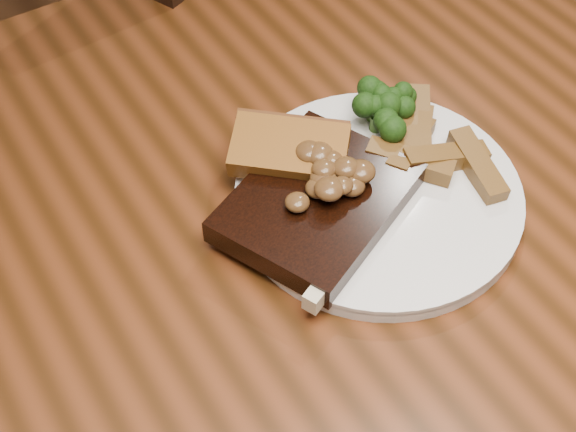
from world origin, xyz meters
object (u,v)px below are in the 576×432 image
object	(u,v)px
dining_table	(302,308)
potato_wedges	(422,152)
chair_far	(213,28)
plate	(378,197)
steak	(318,202)
garlic_bread	(289,165)

from	to	relation	value
dining_table	potato_wedges	distance (m)	0.19
chair_far	dining_table	bearing A→B (deg)	47.14
plate	dining_table	bearing A→B (deg)	-173.12
plate	steak	bearing A→B (deg)	169.15
plate	potato_wedges	distance (m)	0.06
plate	steak	world-z (taller)	steak
steak	chair_far	bearing A→B (deg)	47.92
plate	steak	distance (m)	0.06
chair_far	potato_wedges	bearing A→B (deg)	60.06
steak	garlic_bread	bearing A→B (deg)	62.81
chair_far	garlic_bread	world-z (taller)	chair_far
garlic_bread	plate	bearing A→B (deg)	-6.59
chair_far	potato_wedges	distance (m)	0.62
plate	steak	xyz separation A→B (m)	(-0.06, 0.01, 0.02)
steak	potato_wedges	bearing A→B (deg)	-24.10
garlic_bread	dining_table	bearing A→B (deg)	-71.21
plate	steak	size ratio (longest dim) A/B	1.57
plate	potato_wedges	world-z (taller)	potato_wedges
dining_table	steak	xyz separation A→B (m)	(0.03, 0.02, 0.12)
dining_table	chair_far	size ratio (longest dim) A/B	1.69
garlic_bread	chair_far	bearing A→B (deg)	112.37
chair_far	plate	world-z (taller)	chair_far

